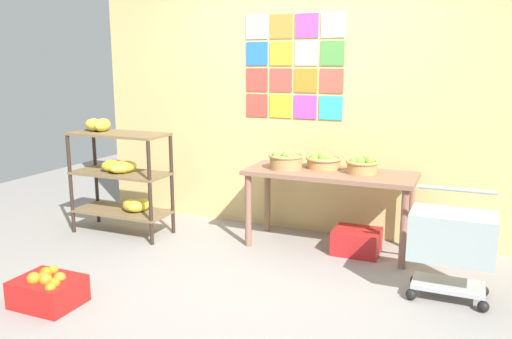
% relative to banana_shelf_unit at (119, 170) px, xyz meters
% --- Properties ---
extents(ground, '(9.07, 9.07, 0.00)m').
position_rel_banana_shelf_unit_xyz_m(ground, '(1.62, -0.75, -0.64)').
color(ground, gray).
extents(back_wall_with_art, '(4.51, 0.07, 2.99)m').
position_rel_banana_shelf_unit_xyz_m(back_wall_with_art, '(1.62, 0.82, 0.86)').
color(back_wall_with_art, '#D4B772').
rests_on(back_wall_with_art, ground).
extents(banana_shelf_unit, '(0.97, 0.41, 1.14)m').
position_rel_banana_shelf_unit_xyz_m(banana_shelf_unit, '(0.00, 0.00, 0.00)').
color(banana_shelf_unit, '#31231B').
rests_on(banana_shelf_unit, ground).
extents(display_table, '(1.51, 0.60, 0.72)m').
position_rel_banana_shelf_unit_xyz_m(display_table, '(2.02, 0.38, -0.01)').
color(display_table, '#865F4A').
rests_on(display_table, ground).
extents(fruit_basket_back_left, '(0.29, 0.29, 0.16)m').
position_rel_banana_shelf_unit_xyz_m(fruit_basket_back_left, '(2.31, 0.41, 0.16)').
color(fruit_basket_back_left, '#B7834C').
rests_on(fruit_basket_back_left, display_table).
extents(fruit_basket_right, '(0.32, 0.32, 0.18)m').
position_rel_banana_shelf_unit_xyz_m(fruit_basket_right, '(1.62, 0.34, 0.16)').
color(fruit_basket_right, '#A77F4C').
rests_on(fruit_basket_right, display_table).
extents(fruit_basket_centre, '(0.33, 0.33, 0.15)m').
position_rel_banana_shelf_unit_xyz_m(fruit_basket_centre, '(1.93, 0.51, 0.15)').
color(fruit_basket_centre, '#AF844C').
rests_on(fruit_basket_centre, display_table).
extents(produce_crate_under_table, '(0.40, 0.33, 0.22)m').
position_rel_banana_shelf_unit_xyz_m(produce_crate_under_table, '(2.30, 0.35, -0.53)').
color(produce_crate_under_table, '#B41E1E').
rests_on(produce_crate_under_table, ground).
extents(orange_crate_foreground, '(0.44, 0.36, 0.26)m').
position_rel_banana_shelf_unit_xyz_m(orange_crate_foreground, '(0.52, -1.51, -0.52)').
color(orange_crate_foreground, red).
rests_on(orange_crate_foreground, ground).
extents(shopping_cart, '(0.58, 0.41, 0.78)m').
position_rel_banana_shelf_unit_xyz_m(shopping_cart, '(3.10, -0.29, -0.19)').
color(shopping_cart, black).
rests_on(shopping_cart, ground).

